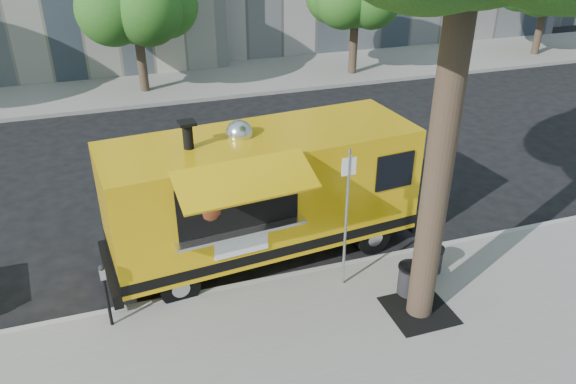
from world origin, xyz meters
name	(u,v)px	position (x,y,z in m)	size (l,w,h in m)	color
ground	(250,261)	(0.00, 0.00, 0.00)	(120.00, 120.00, 0.00)	black
curb	(261,283)	(0.00, -0.93, 0.07)	(60.00, 0.14, 0.16)	#999993
far_sidewalk	(168,84)	(0.00, 13.50, 0.07)	(60.00, 5.00, 0.15)	gray
tree_well	(419,310)	(2.60, -2.80, 0.15)	(1.20, 1.20, 0.02)	black
sign_post	(346,212)	(1.55, -1.55, 1.85)	(0.28, 0.06, 3.00)	silver
parking_meter	(105,288)	(-3.00, -1.35, 0.98)	(0.11, 0.11, 1.33)	black
food_truck	(262,192)	(0.36, 0.18, 1.59)	(7.03, 3.67, 3.38)	#E4AF0B
trash_bin_left	(410,279)	(2.70, -2.24, 0.49)	(0.53, 0.53, 0.63)	black
trash_bin_right	(432,258)	(3.50, -1.72, 0.45)	(0.47, 0.47, 0.57)	black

